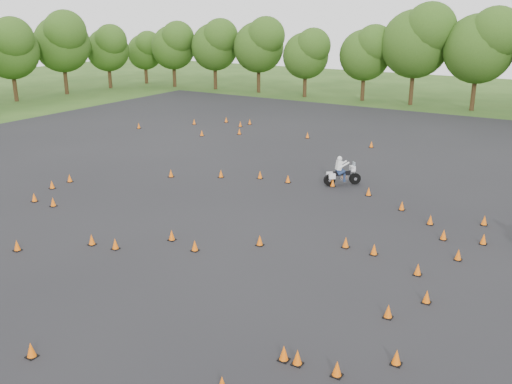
{
  "coord_description": "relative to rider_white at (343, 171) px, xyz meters",
  "views": [
    {
      "loc": [
        13.49,
        -18.27,
        9.64
      ],
      "look_at": [
        0.0,
        4.0,
        1.2
      ],
      "focal_mm": 40.0,
      "sensor_mm": 36.0,
      "label": 1
    }
  ],
  "objects": [
    {
      "name": "traffic_cones",
      "position": [
        -0.87,
        -5.15,
        -0.61
      ],
      "size": [
        36.15,
        33.31,
        0.45
      ],
      "color": "#FF670A",
      "rests_on": "asphalt_pad"
    },
    {
      "name": "asphalt_pad",
      "position": [
        -1.62,
        -4.83,
        -0.84
      ],
      "size": [
        62.0,
        62.0,
        0.0
      ],
      "primitive_type": "plane",
      "color": "black",
      "rests_on": "ground"
    },
    {
      "name": "treeline",
      "position": [
        -0.42,
        24.1,
        3.79
      ],
      "size": [
        87.15,
        32.55,
        10.71
      ],
      "color": "#2C4C15",
      "rests_on": "ground"
    },
    {
      "name": "ground",
      "position": [
        -1.62,
        -10.83,
        -0.84
      ],
      "size": [
        140.0,
        140.0,
        0.0
      ],
      "primitive_type": "plane",
      "color": "#2D5119",
      "rests_on": "ground"
    },
    {
      "name": "rider_white",
      "position": [
        0.0,
        0.0,
        0.0
      ],
      "size": [
        2.05,
        1.95,
        1.67
      ],
      "primitive_type": null,
      "rotation": [
        0.0,
        0.0,
        0.74
      ],
      "color": "silver",
      "rests_on": "ground"
    }
  ]
}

